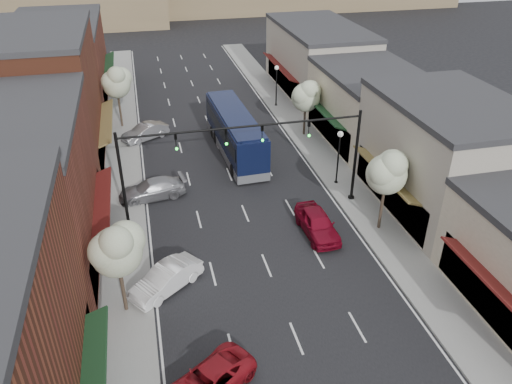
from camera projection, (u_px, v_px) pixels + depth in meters
ground at (275, 287)px, 28.53m from camera, size 160.00×160.00×0.00m
sidewalk_left at (122, 160)px, 42.33m from camera, size 2.80×73.00×0.15m
sidewalk_right at (310, 141)px, 45.72m from camera, size 2.80×73.00×0.15m
curb_left at (139, 158)px, 42.61m from camera, size 0.25×73.00×0.17m
curb_right at (295, 142)px, 45.43m from camera, size 0.25×73.00×0.17m
bldg_left_midnear at (8, 195)px, 28.34m from camera, size 10.14×14.10×9.40m
bldg_left_midfar at (38, 100)px, 39.72m from camera, size 10.14×14.10×10.90m
bldg_left_far at (60, 61)px, 53.78m from camera, size 10.14×18.10×8.40m
bldg_right_midnear at (445, 156)px, 34.36m from camera, size 9.14×12.10×7.90m
bldg_right_midfar at (370, 106)px, 44.81m from camera, size 9.14×12.10×6.40m
bldg_right_far at (317, 59)px, 56.32m from camera, size 9.14×16.10×7.40m
hill_near at (19, 1)px, 86.95m from camera, size 50.00×20.00×8.00m
signal_mast_right at (325, 146)px, 34.05m from camera, size 8.22×0.46×7.00m
signal_mast_left at (158, 164)px, 31.78m from camera, size 8.22×0.46×7.00m
tree_right_near at (388, 171)px, 31.28m from camera, size 2.85×2.65×5.95m
tree_right_far at (306, 95)px, 44.94m from camera, size 2.85×2.65×5.43m
tree_left_near at (117, 248)px, 24.68m from camera, size 2.85×2.65×5.69m
tree_left_far at (116, 81)px, 46.32m from camera, size 2.85×2.65×6.13m
lamp_post_near at (339, 149)px, 37.40m from camera, size 0.44×0.44×4.44m
lamp_post_far at (276, 79)px, 52.10m from camera, size 0.44×0.44×4.44m
coach_bus at (235, 132)px, 42.83m from camera, size 3.14×12.23×3.71m
red_hatchback at (317, 223)px, 32.72m from camera, size 2.08×4.80×1.61m
parked_car_a at (209, 381)px, 22.16m from camera, size 4.94×4.26×1.26m
parked_car_b at (166, 279)px, 28.02m from camera, size 4.49×3.92×1.47m
parked_car_c at (152, 189)px, 36.76m from camera, size 5.17×2.70×1.43m
parked_car_e at (145, 132)px, 45.86m from camera, size 4.55×3.55×1.45m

